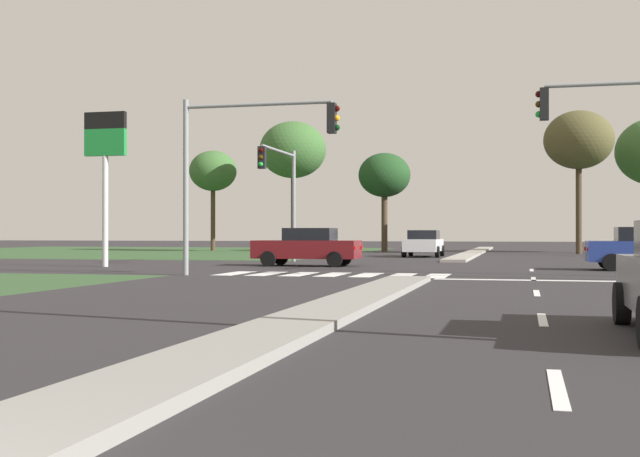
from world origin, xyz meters
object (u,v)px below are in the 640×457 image
(traffic_signal_near_right, at_px, (629,140))
(treeline_fourth, at_px, (579,141))
(traffic_signal_near_left, at_px, (241,152))
(traffic_signal_far_left, at_px, (282,182))
(fuel_price_totem, at_px, (105,153))
(car_maroon_second, at_px, (307,247))
(car_white_fourth, at_px, (424,243))
(treeline_third, at_px, (384,176))
(treeline_near, at_px, (213,172))
(treeline_second, at_px, (293,150))

(traffic_signal_near_right, xyz_separation_m, treeline_fourth, (0.55, 31.19, 3.35))
(traffic_signal_near_left, bearing_deg, traffic_signal_far_left, 99.66)
(traffic_signal_near_left, bearing_deg, fuel_price_totem, 144.93)
(car_maroon_second, xyz_separation_m, car_white_fourth, (3.19, 14.44, -0.02))
(traffic_signal_near_right, height_order, treeline_third, treeline_third)
(treeline_third, distance_m, treeline_fourth, 13.96)
(car_white_fourth, distance_m, treeline_near, 22.32)
(treeline_near, bearing_deg, treeline_second, -18.01)
(traffic_signal_near_right, distance_m, fuel_price_totem, 20.41)
(traffic_signal_near_right, xyz_separation_m, fuel_price_totem, (-19.65, 5.46, 0.58))
(treeline_near, height_order, treeline_second, treeline_second)
(traffic_signal_near_right, relative_size, fuel_price_totem, 0.94)
(traffic_signal_near_right, distance_m, treeline_third, 36.91)
(car_white_fourth, height_order, traffic_signal_far_left, traffic_signal_far_left)
(car_maroon_second, distance_m, traffic_signal_near_right, 14.71)
(fuel_price_totem, relative_size, treeline_second, 0.67)
(treeline_second, bearing_deg, treeline_third, 16.43)
(traffic_signal_near_left, relative_size, fuel_price_totem, 0.91)
(treeline_second, bearing_deg, car_white_fourth, -43.20)
(treeline_fourth, bearing_deg, car_maroon_second, -118.18)
(traffic_signal_near_left, height_order, fuel_price_totem, fuel_price_totem)
(treeline_near, xyz_separation_m, treeline_fourth, (26.94, -3.78, 1.28))
(car_white_fourth, height_order, treeline_third, treeline_third)
(treeline_fourth, bearing_deg, traffic_signal_near_left, -111.73)
(traffic_signal_far_left, bearing_deg, treeline_near, 117.93)
(traffic_signal_far_left, bearing_deg, treeline_second, 104.40)
(car_maroon_second, height_order, traffic_signal_near_right, traffic_signal_near_right)
(traffic_signal_far_left, relative_size, traffic_signal_near_right, 0.90)
(car_white_fourth, relative_size, traffic_signal_near_right, 0.77)
(traffic_signal_far_left, bearing_deg, fuel_price_totem, -135.68)
(traffic_signal_near_right, bearing_deg, traffic_signal_near_left, -180.00)
(treeline_second, distance_m, treeline_third, 6.97)
(car_maroon_second, relative_size, treeline_near, 0.57)
(traffic_signal_near_right, bearing_deg, fuel_price_totem, 164.49)
(traffic_signal_far_left, distance_m, treeline_third, 23.47)
(car_maroon_second, distance_m, treeline_near, 30.99)
(treeline_fourth, bearing_deg, traffic_signal_near_right, -91.01)
(traffic_signal_near_right, bearing_deg, car_maroon_second, 145.25)
(fuel_price_totem, height_order, treeline_third, treeline_third)
(car_maroon_second, relative_size, treeline_third, 0.61)
(fuel_price_totem, distance_m, treeline_fourth, 32.83)
(car_maroon_second, bearing_deg, treeline_third, 2.35)
(fuel_price_totem, bearing_deg, traffic_signal_near_right, -15.51)
(car_white_fourth, height_order, traffic_signal_near_right, traffic_signal_near_right)
(car_maroon_second, bearing_deg, treeline_second, 17.07)
(car_white_fourth, xyz_separation_m, treeline_fourth, (9.15, 8.58, 6.64))
(traffic_signal_far_left, xyz_separation_m, treeline_near, (-12.61, 23.79, 2.39))
(car_white_fourth, height_order, traffic_signal_near_left, traffic_signal_near_left)
(treeline_fourth, bearing_deg, traffic_signal_far_left, -125.62)
(car_white_fourth, xyz_separation_m, treeline_second, (-10.71, 10.05, 6.63))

